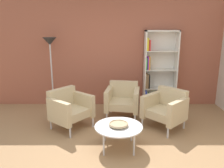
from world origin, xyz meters
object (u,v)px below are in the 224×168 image
object	(u,v)px
coffee_table_low	(119,128)
armchair_near_window	(70,108)
armchair_by_bookshelf	(123,99)
armchair_spare_guest	(166,108)
bookshelf_tall	(158,71)
decorative_bowl	(119,124)
floor_lamp_torchiere	(51,50)

from	to	relation	value
coffee_table_low	armchair_near_window	distance (m)	1.26
coffee_table_low	armchair_by_bookshelf	xyz separation A→B (m)	(0.13, 1.36, 0.04)
armchair_spare_guest	armchair_near_window	distance (m)	1.93
bookshelf_tall	coffee_table_low	size ratio (longest dim) A/B	2.37
coffee_table_low	armchair_spare_guest	distance (m)	1.26
armchair_by_bookshelf	decorative_bowl	bearing A→B (deg)	-86.85
decorative_bowl	armchair_spare_guest	size ratio (longest dim) A/B	0.34
armchair_spare_guest	floor_lamp_torchiere	bearing A→B (deg)	-157.59
decorative_bowl	bookshelf_tall	bearing A→B (deg)	64.02
bookshelf_tall	decorative_bowl	distance (m)	2.35
armchair_near_window	floor_lamp_torchiere	distance (m)	1.63
armchair_by_bookshelf	floor_lamp_torchiere	bearing A→B (deg)	170.16
decorative_bowl	armchair_near_window	distance (m)	1.26
floor_lamp_torchiere	decorative_bowl	bearing A→B (deg)	-50.84
coffee_table_low	floor_lamp_torchiere	distance (m)	2.70
armchair_near_window	floor_lamp_torchiere	bearing A→B (deg)	67.82
armchair_near_window	armchair_spare_guest	bearing A→B (deg)	-50.78
bookshelf_tall	armchair_near_window	distance (m)	2.39
decorative_bowl	armchair_by_bookshelf	size ratio (longest dim) A/B	0.40
decorative_bowl	armchair_near_window	xyz separation A→B (m)	(-0.96, 0.81, -0.02)
floor_lamp_torchiere	armchair_near_window	bearing A→B (deg)	-61.56
armchair_by_bookshelf	floor_lamp_torchiere	world-z (taller)	floor_lamp_torchiere
bookshelf_tall	coffee_table_low	world-z (taller)	bookshelf_tall
bookshelf_tall	armchair_near_window	bearing A→B (deg)	-147.51
bookshelf_tall	armchair_near_window	size ratio (longest dim) A/B	2.00
armchair_near_window	armchair_by_bookshelf	bearing A→B (deg)	-23.98
coffee_table_low	armchair_by_bookshelf	world-z (taller)	armchair_by_bookshelf
armchair_spare_guest	armchair_by_bookshelf	size ratio (longest dim) A/B	1.18
bookshelf_tall	armchair_spare_guest	xyz separation A→B (m)	(-0.04, -1.26, -0.50)
bookshelf_tall	armchair_near_window	xyz separation A→B (m)	(-1.97, -1.25, -0.50)
armchair_by_bookshelf	floor_lamp_torchiere	size ratio (longest dim) A/B	0.46
bookshelf_tall	floor_lamp_torchiere	distance (m)	2.63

